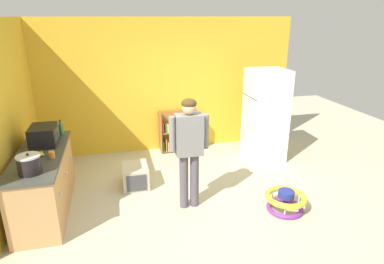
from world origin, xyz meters
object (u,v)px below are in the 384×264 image
(standing_person, at_px, (189,144))
(blue_cup, at_px, (35,133))
(refrigerator, at_px, (265,116))
(baby_walker, at_px, (285,201))
(banana_bunch, at_px, (40,154))
(teal_cup, at_px, (27,156))
(kitchen_counter, at_px, (44,182))
(bookshelf, at_px, (176,134))
(green_glass_bottle, at_px, (61,129))
(crock_pot, at_px, (29,164))
(pet_carrier, at_px, (135,176))
(clear_bottle, at_px, (37,132))
(orange_cup, at_px, (52,155))
(microwave, at_px, (44,135))

(standing_person, bearing_deg, blue_cup, 152.12)
(refrigerator, height_order, standing_person, refrigerator)
(baby_walker, distance_m, banana_bunch, 3.53)
(banana_bunch, bearing_deg, teal_cup, -149.34)
(teal_cup, bearing_deg, kitchen_counter, 55.94)
(bookshelf, bearing_deg, green_glass_bottle, -152.82)
(crock_pot, height_order, teal_cup, crock_pot)
(pet_carrier, bearing_deg, blue_cup, 166.46)
(banana_bunch, relative_size, clear_bottle, 0.64)
(refrigerator, xyz_separation_m, bookshelf, (-1.60, 0.82, -0.52))
(baby_walker, bearing_deg, banana_bunch, 167.26)
(baby_walker, bearing_deg, orange_cup, 168.63)
(kitchen_counter, xyz_separation_m, microwave, (0.02, 0.36, 0.59))
(standing_person, distance_m, teal_cup, 2.18)
(standing_person, bearing_deg, baby_walker, -18.83)
(orange_cup, bearing_deg, teal_cup, 174.81)
(clear_bottle, xyz_separation_m, orange_cup, (0.34, -0.88, -0.05))
(crock_pot, xyz_separation_m, green_glass_bottle, (0.19, 1.37, -0.02))
(standing_person, xyz_separation_m, clear_bottle, (-2.20, 1.07, 0.00))
(crock_pot, xyz_separation_m, teal_cup, (-0.13, 0.45, -0.07))
(bookshelf, relative_size, crock_pot, 3.05)
(bookshelf, bearing_deg, banana_bunch, -139.98)
(clear_bottle, bearing_deg, orange_cup, -68.69)
(baby_walker, distance_m, green_glass_bottle, 3.66)
(refrigerator, height_order, clear_bottle, refrigerator)
(refrigerator, bearing_deg, standing_person, -143.07)
(standing_person, xyz_separation_m, microwave, (-2.04, 0.75, 0.04))
(microwave, distance_m, teal_cup, 0.56)
(standing_person, xyz_separation_m, crock_pot, (-2.04, -0.24, 0.02))
(kitchen_counter, height_order, banana_bunch, banana_bunch)
(clear_bottle, bearing_deg, bookshelf, 24.93)
(refrigerator, xyz_separation_m, crock_pot, (-3.88, -1.62, 0.13))
(banana_bunch, bearing_deg, green_glass_bottle, 77.96)
(crock_pot, bearing_deg, green_glass_bottle, 81.93)
(baby_walker, bearing_deg, teal_cup, 169.18)
(banana_bunch, height_order, blue_cup, blue_cup)
(pet_carrier, xyz_separation_m, banana_bunch, (-1.29, -0.52, 0.75))
(standing_person, height_order, microwave, standing_person)
(refrigerator, xyz_separation_m, green_glass_bottle, (-3.69, -0.25, 0.11))
(crock_pot, relative_size, blue_cup, 2.94)
(banana_bunch, bearing_deg, microwave, 91.98)
(bookshelf, relative_size, pet_carrier, 1.54)
(banana_bunch, bearing_deg, kitchen_counter, 110.38)
(crock_pot, bearing_deg, baby_walker, -3.70)
(refrigerator, relative_size, teal_cup, 18.74)
(banana_bunch, bearing_deg, refrigerator, 15.61)
(microwave, relative_size, crock_pot, 1.72)
(bookshelf, relative_size, microwave, 1.77)
(crock_pot, bearing_deg, microwave, 89.88)
(bookshelf, relative_size, clear_bottle, 3.46)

